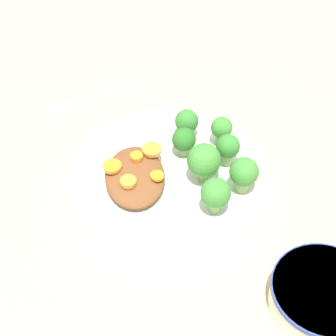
# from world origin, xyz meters

# --- Properties ---
(ground_plane) EXTENTS (4.00, 4.00, 0.00)m
(ground_plane) POSITION_xyz_m (0.00, 0.00, 0.00)
(ground_plane) COLOR tan
(plate) EXTENTS (0.29, 0.29, 0.02)m
(plate) POSITION_xyz_m (0.00, 0.00, 0.01)
(plate) COLOR white
(plate) RESTS_ON ground_plane
(dip_bowl) EXTENTS (0.13, 0.13, 0.04)m
(dip_bowl) POSITION_xyz_m (0.21, 0.17, 0.02)
(dip_bowl) COLOR white
(dip_bowl) RESTS_ON ground_plane
(stew_mound) EXTENTS (0.12, 0.08, 0.02)m
(stew_mound) POSITION_xyz_m (0.01, -0.05, 0.03)
(stew_mound) COLOR brown
(stew_mound) RESTS_ON plate
(broccoli_floret_0) EXTENTS (0.03, 0.03, 0.05)m
(broccoli_floret_0) POSITION_xyz_m (-0.02, 0.09, 0.05)
(broccoli_floret_0) COLOR #7FA85B
(broccoli_floret_0) RESTS_ON plate
(broccoli_floret_1) EXTENTS (0.04, 0.04, 0.06)m
(broccoli_floret_1) POSITION_xyz_m (0.03, 0.10, 0.05)
(broccoli_floret_1) COLOR #7FA85B
(broccoli_floret_1) RESTS_ON plate
(broccoli_floret_2) EXTENTS (0.05, 0.05, 0.06)m
(broccoli_floret_2) POSITION_xyz_m (0.01, 0.05, 0.06)
(broccoli_floret_2) COLOR #759E51
(broccoli_floret_2) RESTS_ON plate
(broccoli_floret_3) EXTENTS (0.04, 0.04, 0.05)m
(broccoli_floret_3) POSITION_xyz_m (-0.08, 0.03, 0.05)
(broccoli_floret_3) COLOR #7FA85B
(broccoli_floret_3) RESTS_ON plate
(broccoli_floret_4) EXTENTS (0.03, 0.03, 0.05)m
(broccoli_floret_4) POSITION_xyz_m (-0.06, 0.08, 0.05)
(broccoli_floret_4) COLOR #759E51
(broccoli_floret_4) RESTS_ON plate
(broccoli_floret_5) EXTENTS (0.04, 0.04, 0.06)m
(broccoli_floret_5) POSITION_xyz_m (0.07, 0.06, 0.05)
(broccoli_floret_5) COLOR #7FA85B
(broccoli_floret_5) RESTS_ON plate
(broccoli_floret_6) EXTENTS (0.03, 0.03, 0.05)m
(broccoli_floret_6) POSITION_xyz_m (-0.04, 0.03, 0.05)
(broccoli_floret_6) COLOR #7FA85B
(broccoli_floret_6) RESTS_ON plate
(carrot_slice_0) EXTENTS (0.02, 0.02, 0.01)m
(carrot_slice_0) POSITION_xyz_m (0.03, -0.06, 0.04)
(carrot_slice_0) COLOR orange
(carrot_slice_0) RESTS_ON stew_mound
(carrot_slice_1) EXTENTS (0.03, 0.03, 0.00)m
(carrot_slice_1) POSITION_xyz_m (0.00, -0.08, 0.04)
(carrot_slice_1) COLOR orange
(carrot_slice_1) RESTS_ON stew_mound
(carrot_slice_2) EXTENTS (0.02, 0.02, 0.01)m
(carrot_slice_2) POSITION_xyz_m (-0.02, -0.04, 0.04)
(carrot_slice_2) COLOR orange
(carrot_slice_2) RESTS_ON stew_mound
(carrot_slice_3) EXTENTS (0.03, 0.03, 0.01)m
(carrot_slice_3) POSITION_xyz_m (-0.03, -0.02, 0.04)
(carrot_slice_3) COLOR orange
(carrot_slice_3) RESTS_ON stew_mound
(carrot_slice_4) EXTENTS (0.02, 0.02, 0.00)m
(carrot_slice_4) POSITION_xyz_m (0.02, -0.02, 0.04)
(carrot_slice_4) COLOR orange
(carrot_slice_4) RESTS_ON stew_mound
(fork) EXTENTS (0.10, 0.17, 0.01)m
(fork) POSITION_xyz_m (-0.20, -0.12, 0.00)
(fork) COLOR #BCBCBC
(fork) RESTS_ON ground_plane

